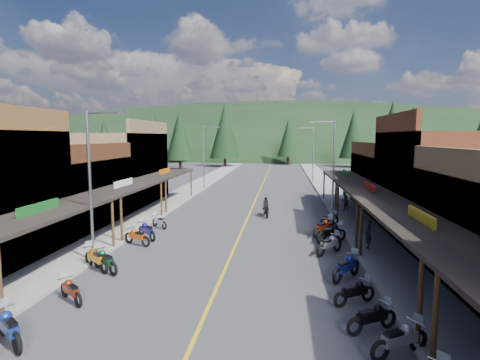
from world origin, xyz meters
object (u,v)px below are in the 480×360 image
(shop_west_3, at_px, (115,168))
(pine_4, at_px, (353,134))
(streetlight_0, at_px, (93,180))
(pine_1, at_px, (178,134))
(bike_east_6, at_px, (329,243))
(pine_2, at_px, (225,131))
(pine_3, at_px, (288,137))
(pine_0, at_px, (104,137))
(bike_east_7, at_px, (331,232))
(rider_on_bike, at_px, (266,209))
(streetlight_3, at_px, (312,152))
(bike_east_4, at_px, (355,291))
(bike_east_9, at_px, (329,219))
(bike_west_6, at_px, (137,236))
(bike_east_3, at_px, (372,316))
(bike_west_8, at_px, (159,221))
(bike_west_3, at_px, (71,289))
(pine_8, at_px, (142,141))
(bike_west_2, at_px, (9,326))
(pine_7, at_px, (156,135))
(pine_11, at_px, (392,133))
(bike_east_8, at_px, (324,227))
(pedestrian_east_a, at_px, (368,234))
(bike_east_2, at_px, (400,338))
(pine_9, at_px, (404,138))
(bike_west_4, at_px, (105,260))
(streetlight_1, at_px, (205,154))
(streetlight_2, at_px, (332,163))
(pedestrian_east_b, at_px, (344,200))
(bike_west_7, at_px, (147,230))
(bike_west_5, at_px, (96,257))
(shop_east_3, at_px, (402,182))
(shop_east_2, at_px, (449,185))
(pine_5, at_px, (412,131))
(bike_east_5, at_px, (346,266))
(pine_10, at_px, (180,136))
(shop_west_2, at_px, (59,192))

(shop_west_3, distance_m, pine_4, 58.27)
(streetlight_0, height_order, pine_1, pine_1)
(streetlight_0, height_order, bike_east_6, streetlight_0)
(pine_2, relative_size, pine_3, 1.27)
(streetlight_0, height_order, pine_0, pine_0)
(pine_4, height_order, bike_east_7, pine_4)
(rider_on_bike, bearing_deg, streetlight_3, 66.90)
(bike_east_4, relative_size, bike_east_9, 0.97)
(bike_west_6, distance_m, bike_east_3, 15.02)
(bike_west_8, bearing_deg, pine_1, 55.87)
(bike_east_9, bearing_deg, bike_west_3, -84.63)
(pine_4, xyz_separation_m, bike_east_6, (-12.46, -63.04, -6.61))
(pine_8, relative_size, bike_west_2, 4.45)
(pine_7, relative_size, bike_east_6, 5.70)
(pine_11, height_order, bike_east_8, pine_11)
(bike_east_6, xyz_separation_m, pedestrian_east_a, (2.33, 0.94, 0.36))
(bike_east_2, height_order, pedestrian_east_a, pedestrian_east_a)
(streetlight_0, relative_size, pine_9, 0.74)
(pine_2, xyz_separation_m, bike_west_3, (4.39, -68.62, -7.45))
(pine_3, xyz_separation_m, bike_west_4, (-9.85, -73.22, -5.84))
(pine_1, xyz_separation_m, pine_11, (44.00, -32.00, -0.05))
(streetlight_1, height_order, bike_east_3, streetlight_1)
(streetlight_2, bearing_deg, pedestrian_east_b, 46.86)
(pine_8, relative_size, bike_west_7, 4.46)
(bike_west_6, xyz_separation_m, bike_west_7, (0.11, 1.37, 0.03))
(bike_east_4, xyz_separation_m, bike_east_9, (0.59, 13.35, 0.02))
(shop_west_3, xyz_separation_m, streetlight_2, (20.74, -3.30, 0.94))
(pine_1, height_order, rider_on_bike, pine_1)
(streetlight_2, relative_size, bike_west_3, 4.21)
(bike_west_5, xyz_separation_m, bike_west_7, (0.50, 5.72, -0.02))
(shop_east_3, bearing_deg, bike_west_7, -147.53)
(pine_4, bearing_deg, pine_1, 166.61)
(shop_west_3, height_order, pine_4, pine_4)
(shop_east_2, xyz_separation_m, pedestrian_east_b, (-5.47, 7.75, -2.47))
(shop_west_3, distance_m, pine_3, 57.59)
(shop_west_3, relative_size, streetlight_3, 1.36)
(shop_east_3, relative_size, bike_west_6, 5.11)
(pine_5, bearing_deg, bike_east_5, -109.63)
(streetlight_3, relative_size, pine_9, 0.74)
(pine_3, height_order, pedestrian_east_b, pine_3)
(shop_east_2, distance_m, streetlight_3, 29.13)
(pine_3, xyz_separation_m, bike_west_6, (-10.05, -68.60, -5.87))
(shop_east_2, relative_size, bike_west_4, 4.86)
(bike_west_4, bearing_deg, shop_west_3, 59.81)
(pine_5, bearing_deg, bike_west_5, -117.12)
(pine_10, distance_m, bike_east_9, 52.56)
(pine_11, bearing_deg, pine_3, 119.74)
(pine_0, relative_size, bike_east_8, 4.81)
(pine_2, bearing_deg, shop_west_2, -93.81)
(bike_west_8, height_order, bike_east_6, bike_east_6)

